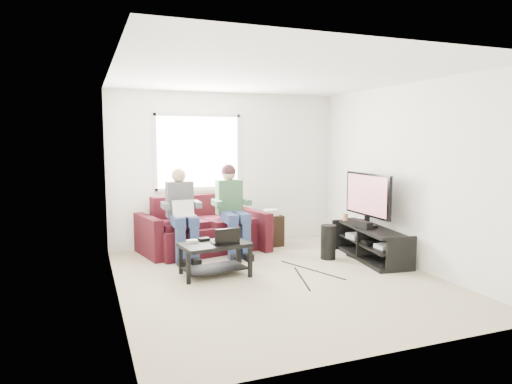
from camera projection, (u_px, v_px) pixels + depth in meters
floor at (278, 279)px, 5.95m from camera, size 4.50×4.50×0.00m
ceiling at (279, 76)px, 5.65m from camera, size 4.50×4.50×0.00m
wall_back at (226, 169)px, 7.89m from camera, size 4.50×0.00×4.50m
wall_front at (389, 202)px, 3.71m from camera, size 4.50×0.00×4.50m
wall_left at (114, 185)px, 5.10m from camera, size 0.00×4.50×4.50m
wall_right at (407, 175)px, 6.51m from camera, size 0.00×4.50×4.50m
window at (198, 152)px, 7.67m from camera, size 1.48×0.04×1.28m
sofa at (202, 231)px, 7.41m from camera, size 2.09×1.22×0.90m
person_left at (182, 209)px, 6.90m from camera, size 0.40×0.70×1.37m
person_right at (232, 203)px, 7.20m from camera, size 0.40×0.71×1.42m
laptop_silver at (184, 212)px, 6.73m from camera, size 0.37×0.31×0.24m
coffee_table at (215, 252)px, 6.07m from camera, size 0.96×0.67×0.44m
laptop_black at (225, 235)px, 6.01m from camera, size 0.37×0.29×0.24m
controller_a at (192, 241)px, 6.07m from camera, size 0.14×0.10×0.04m
controller_b at (204, 239)px, 6.19m from camera, size 0.15×0.11×0.04m
controller_c at (233, 238)px, 6.30m from camera, size 0.16×0.12×0.04m
tv_stand at (370, 245)px, 6.90m from camera, size 0.65×1.54×0.49m
tv at (368, 196)px, 6.91m from camera, size 0.12×1.10×0.81m
soundbar at (360, 223)px, 6.91m from camera, size 0.12×0.50×0.10m
drink_cup at (346, 217)px, 7.43m from camera, size 0.08×0.08×0.12m
console_white at (387, 246)px, 6.52m from camera, size 0.30×0.22×0.06m
console_grey at (359, 236)px, 7.17m from camera, size 0.34×0.26×0.08m
console_black at (372, 241)px, 6.84m from camera, size 0.38×0.30×0.07m
subwoofer at (328, 242)px, 6.93m from camera, size 0.23×0.23×0.52m
keyboard_floor at (357, 258)px, 6.97m from camera, size 0.16×0.41×0.02m
end_table at (271, 229)px, 7.81m from camera, size 0.35×0.35×0.62m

